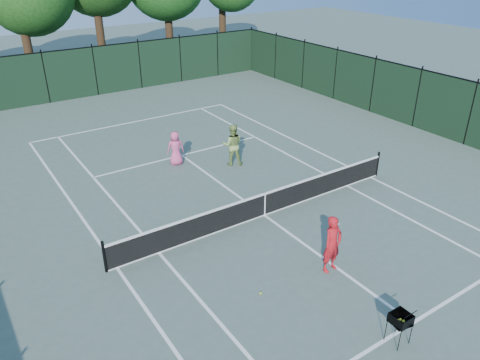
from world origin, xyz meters
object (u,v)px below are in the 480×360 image
coach (332,244)px  player_green (232,145)px  ball_hopper (401,319)px  player_pink (176,148)px  loose_ball_midcourt (261,293)px

coach → player_green: bearing=73.8°
player_green → ball_hopper: player_green is taller
player_green → ball_hopper: bearing=108.2°
coach → player_pink: size_ratio=1.18×
player_pink → ball_hopper: bearing=105.3°
loose_ball_midcourt → player_pink: bearing=77.7°
coach → ball_hopper: coach is taller
player_green → coach: bearing=108.2°
coach → player_pink: 9.25m
player_pink → player_green: bearing=162.7°
coach → player_green: player_green is taller
coach → ball_hopper: (-0.64, -3.00, -0.17)m
ball_hopper → loose_ball_midcourt: ball_hopper is taller
ball_hopper → player_green: bearing=88.9°
player_pink → player_green: size_ratio=0.82×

